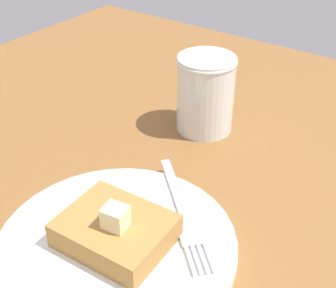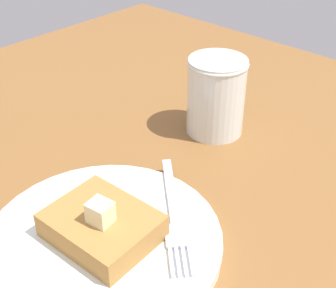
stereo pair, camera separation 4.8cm
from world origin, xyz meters
The scene contains 5 objects.
plate centered at (7.34, 11.79, 2.97)cm, with size 21.28×21.28×1.32cm.
toast_slice_center centered at (7.34, 11.79, 4.74)cm, with size 7.36×9.18×2.42cm, color #A87539.
butter_pat_primary centered at (6.88, 11.23, 6.94)cm, with size 1.98×1.78×1.98cm, color #F0E9B4.
fork centered at (13.23, 8.54, 3.71)cm, with size 11.84×12.79×0.36cm.
syrup_jar centered at (29.78, 16.76, 6.53)cm, with size 7.19×7.19×9.53cm.
Camera 1 is at (-13.89, -9.06, 33.34)cm, focal length 50.00 mm.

